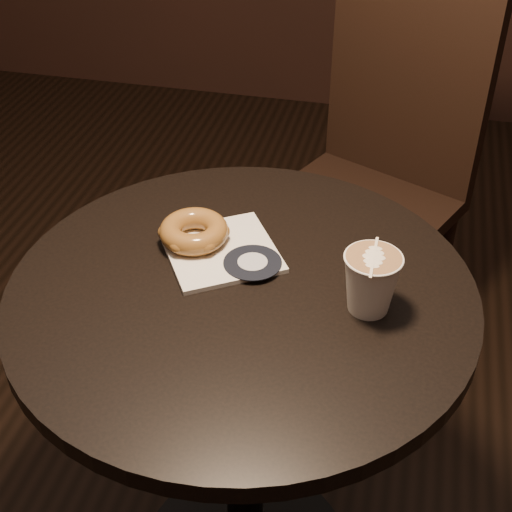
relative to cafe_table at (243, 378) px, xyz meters
name	(u,v)px	position (x,y,z in m)	size (l,w,h in m)	color
cafe_table	(243,378)	(0.00, 0.00, 0.00)	(0.70, 0.70, 0.75)	black
chair	(381,154)	(0.15, 0.77, 0.02)	(0.54, 0.54, 1.03)	black
pastry_bag	(221,251)	(-0.05, 0.07, 0.20)	(0.16, 0.16, 0.01)	white
doughnut	(194,231)	(-0.10, 0.08, 0.23)	(0.11, 0.11, 0.04)	brown
latte_cup	(371,283)	(0.19, -0.01, 0.25)	(0.08, 0.08, 0.09)	white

